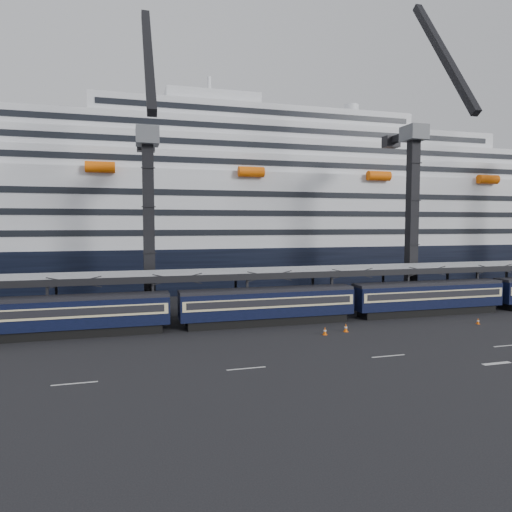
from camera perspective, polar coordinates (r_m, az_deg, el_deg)
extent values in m
plane|color=black|center=(43.96, 15.67, -10.34)|extent=(260.00, 260.00, 0.00)
cube|color=beige|center=(34.30, -21.73, -14.58)|extent=(3.00, 0.15, 0.02)
cube|color=beige|center=(35.08, -1.23, -13.87)|extent=(3.00, 0.15, 0.02)
cube|color=beige|center=(39.65, 16.21, -11.91)|extent=(3.00, 0.15, 0.02)
cube|color=beige|center=(46.93, 28.96, -9.77)|extent=(3.00, 0.15, 0.02)
cube|color=beige|center=(40.77, 27.85, -11.78)|extent=(2.50, 0.40, 0.02)
cube|color=black|center=(47.83, -22.35, -8.77)|extent=(17.48, 2.40, 0.90)
cube|color=black|center=(47.48, -22.40, -6.65)|extent=(19.00, 2.80, 2.70)
cube|color=beige|center=(47.42, -22.41, -6.29)|extent=(18.62, 2.92, 1.05)
cube|color=black|center=(47.41, -22.41, -6.23)|extent=(17.86, 2.98, 0.70)
cube|color=black|center=(47.23, -22.45, -4.86)|extent=(19.00, 2.50, 0.35)
cube|color=black|center=(49.58, 1.51, -8.02)|extent=(17.48, 2.40, 0.90)
cube|color=black|center=(49.23, 1.51, -5.97)|extent=(19.00, 2.80, 2.70)
cube|color=beige|center=(49.18, 1.52, -5.63)|extent=(18.62, 2.92, 1.05)
cube|color=black|center=(49.17, 1.52, -5.57)|extent=(17.86, 2.98, 0.70)
cube|color=black|center=(49.00, 1.52, -4.24)|extent=(19.00, 2.50, 0.35)
cube|color=black|center=(58.55, 20.70, -6.42)|extent=(17.48, 2.40, 0.90)
cube|color=black|center=(58.26, 20.74, -4.68)|extent=(19.00, 2.80, 2.70)
cube|color=beige|center=(58.21, 20.75, -4.38)|extent=(18.62, 2.92, 1.05)
cube|color=black|center=(58.21, 20.75, -4.33)|extent=(17.86, 2.98, 0.70)
cube|color=black|center=(58.06, 20.78, -3.21)|extent=(19.00, 2.50, 0.35)
cube|color=gray|center=(55.31, 8.24, -1.62)|extent=(130.00, 6.00, 0.25)
cube|color=black|center=(52.62, 9.56, -2.25)|extent=(130.00, 0.25, 0.70)
cube|color=black|center=(58.08, 7.05, -1.64)|extent=(130.00, 0.25, 0.70)
cube|color=black|center=(48.85, -24.59, -5.88)|extent=(0.25, 0.25, 5.40)
cube|color=black|center=(54.31, -23.67, -4.89)|extent=(0.25, 0.25, 5.40)
cube|color=black|center=(48.28, -12.73, -5.73)|extent=(0.25, 0.25, 5.40)
cube|color=black|center=(53.81, -13.03, -4.74)|extent=(0.25, 0.25, 5.40)
cube|color=black|center=(49.76, -1.10, -5.34)|extent=(0.25, 0.25, 5.40)
cube|color=black|center=(55.14, -2.56, -4.43)|extent=(0.25, 0.25, 5.40)
cube|color=black|center=(53.11, 9.44, -4.80)|extent=(0.25, 0.25, 5.40)
cube|color=black|center=(58.18, 7.10, -4.01)|extent=(0.25, 0.25, 5.40)
cube|color=black|center=(58.02, 18.45, -4.21)|extent=(0.25, 0.25, 5.40)
cube|color=black|center=(62.69, 15.58, -3.55)|extent=(0.25, 0.25, 5.40)
cube|color=black|center=(64.12, 25.90, -3.64)|extent=(0.25, 0.25, 5.40)
cube|color=black|center=(68.37, 22.79, -3.10)|extent=(0.25, 0.25, 5.40)
cube|color=black|center=(74.97, 28.80, -2.68)|extent=(0.25, 0.25, 5.40)
cube|color=black|center=(85.61, -0.44, -0.87)|extent=(200.00, 28.00, 7.00)
cube|color=silver|center=(85.33, -0.44, 5.49)|extent=(190.00, 26.88, 12.00)
cube|color=silver|center=(85.85, -0.45, 10.50)|extent=(160.00, 24.64, 3.00)
cube|color=black|center=(74.07, 2.10, 11.54)|extent=(153.60, 0.12, 0.90)
cube|color=silver|center=(86.25, -0.45, 12.48)|extent=(124.00, 21.84, 3.00)
cube|color=black|center=(75.84, 1.78, 13.66)|extent=(119.04, 0.12, 0.90)
cube|color=silver|center=(86.74, -0.45, 14.45)|extent=(90.00, 19.04, 3.00)
cube|color=black|center=(77.71, 1.46, 15.67)|extent=(86.40, 0.12, 0.90)
cube|color=silver|center=(87.33, -0.45, 16.38)|extent=(56.00, 16.24, 3.00)
cube|color=black|center=(79.68, 1.16, 17.59)|extent=(53.76, 0.12, 0.90)
cube|color=silver|center=(86.23, -5.86, 18.23)|extent=(16.00, 12.00, 2.50)
cylinder|color=silver|center=(95.07, 11.82, 17.13)|extent=(2.80, 2.80, 3.00)
cylinder|color=#F35E07|center=(68.88, -18.90, 10.48)|extent=(4.00, 1.60, 1.60)
cylinder|color=#F35E07|center=(71.16, -0.61, 10.48)|extent=(4.00, 1.60, 1.60)
cylinder|color=#F35E07|center=(79.69, 15.09, 9.64)|extent=(4.00, 1.60, 1.60)
cylinder|color=#F35E07|center=(92.77, 27.00, 8.53)|extent=(4.00, 1.60, 1.60)
cube|color=#515459|center=(56.25, -13.10, -6.11)|extent=(4.50, 4.50, 2.00)
cube|color=black|center=(55.39, -13.27, 4.13)|extent=(1.30, 1.30, 18.00)
cube|color=#515459|center=(56.33, -13.44, 14.35)|extent=(2.60, 3.20, 2.00)
cube|color=black|center=(52.48, -13.31, 22.93)|extent=(0.90, 12.26, 14.37)
cube|color=black|center=(58.81, -13.53, 13.90)|extent=(0.90, 5.04, 0.90)
cube|color=black|center=(61.26, -13.61, 13.31)|extent=(2.20, 1.60, 1.60)
cube|color=#515459|center=(66.61, 18.72, -4.65)|extent=(4.50, 4.50, 2.00)
cube|color=black|center=(65.90, 18.93, 4.85)|extent=(1.30, 1.30, 20.00)
cube|color=#515459|center=(67.01, 19.15, 14.29)|extent=(2.60, 3.20, 2.00)
cube|color=black|center=(64.56, 22.46, 22.14)|extent=(0.90, 12.21, 16.90)
cube|color=black|center=(69.30, 17.80, 13.97)|extent=(0.90, 5.60, 0.90)
cube|color=black|center=(71.60, 16.53, 13.51)|extent=(2.20, 1.60, 1.60)
cube|color=#F35E07|center=(45.60, 8.60, -9.69)|extent=(0.40, 0.40, 0.04)
cone|color=#F35E07|center=(45.51, 8.61, -9.20)|extent=(0.33, 0.33, 0.75)
cylinder|color=white|center=(45.51, 8.61, -9.20)|extent=(0.28, 0.28, 0.12)
cube|color=#F35E07|center=(47.18, 11.15, -9.25)|extent=(0.43, 0.43, 0.04)
cone|color=#F35E07|center=(47.09, 11.16, -8.75)|extent=(0.36, 0.36, 0.81)
cylinder|color=white|center=(47.09, 11.16, -8.75)|extent=(0.30, 0.30, 0.13)
cube|color=#F35E07|center=(55.23, 25.99, -7.64)|extent=(0.34, 0.34, 0.04)
cone|color=#F35E07|center=(55.16, 26.00, -7.29)|extent=(0.29, 0.29, 0.64)
cylinder|color=white|center=(55.16, 26.00, -7.29)|extent=(0.24, 0.24, 0.11)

